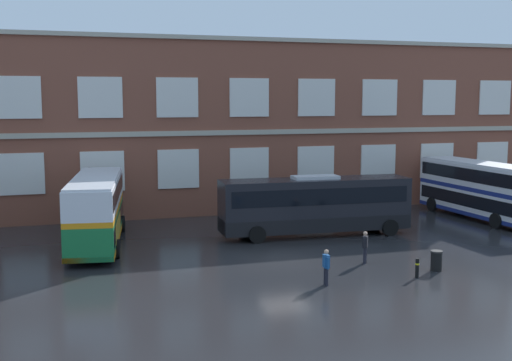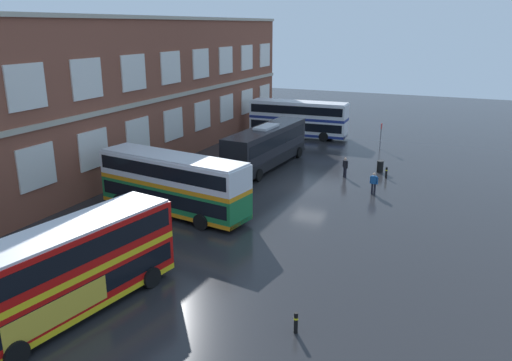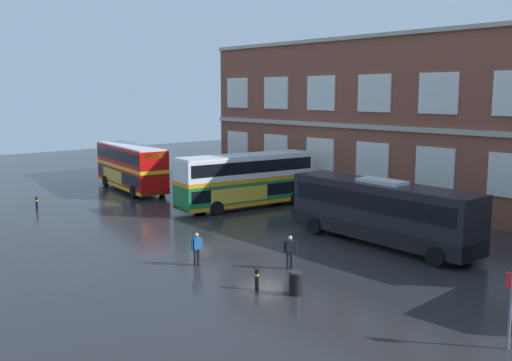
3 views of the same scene
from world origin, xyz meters
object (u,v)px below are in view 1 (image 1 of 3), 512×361
object	(u,v)px
double_decker_far	(480,189)
station_litter_bin	(436,261)
touring_coach	(315,205)
double_decker_middle	(96,209)
safety_bollard_west	(417,268)
second_passenger	(365,246)
waiting_passenger	(326,266)

from	to	relation	value
double_decker_far	station_litter_bin	bearing A→B (deg)	-133.61
touring_coach	double_decker_middle	bearing A→B (deg)	175.07
touring_coach	safety_bollard_west	world-z (taller)	touring_coach
touring_coach	safety_bollard_west	distance (m)	10.63
double_decker_far	second_passenger	distance (m)	16.33
touring_coach	waiting_passenger	distance (m)	11.06
touring_coach	double_decker_far	bearing A→B (deg)	7.32
second_passenger	safety_bollard_west	bearing A→B (deg)	-70.47
double_decker_far	station_litter_bin	distance (m)	15.82
double_decker_middle	second_passenger	world-z (taller)	double_decker_middle
touring_coach	second_passenger	world-z (taller)	touring_coach
safety_bollard_west	waiting_passenger	bearing A→B (deg)	178.57
touring_coach	station_litter_bin	size ratio (longest dim) A/B	11.76
station_litter_bin	safety_bollard_west	bearing A→B (deg)	-152.62
waiting_passenger	touring_coach	bearing A→B (deg)	70.28
second_passenger	station_litter_bin	size ratio (longest dim) A/B	1.65
second_passenger	touring_coach	bearing A→B (deg)	88.78
second_passenger	double_decker_far	bearing A→B (deg)	33.45
double_decker_middle	safety_bollard_west	xyz separation A→B (m)	(14.30, -11.64, -1.66)
double_decker_far	safety_bollard_west	xyz separation A→B (m)	(-12.44, -12.22, -1.66)
station_litter_bin	safety_bollard_west	size ratio (longest dim) A/B	1.08
double_decker_far	safety_bollard_west	bearing A→B (deg)	-135.52
waiting_passenger	second_passenger	xyz separation A→B (m)	(3.56, 3.12, 0.00)
waiting_passenger	safety_bollard_west	bearing A→B (deg)	-1.43
station_litter_bin	double_decker_far	bearing A→B (deg)	46.39
waiting_passenger	double_decker_middle	bearing A→B (deg)	129.78
second_passenger	station_litter_bin	world-z (taller)	second_passenger
safety_bollard_west	double_decker_middle	bearing A→B (deg)	140.86
double_decker_far	second_passenger	bearing A→B (deg)	-146.55
double_decker_middle	double_decker_far	size ratio (longest dim) A/B	1.01
double_decker_far	waiting_passenger	bearing A→B (deg)	-144.80
double_decker_far	touring_coach	bearing A→B (deg)	-172.68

